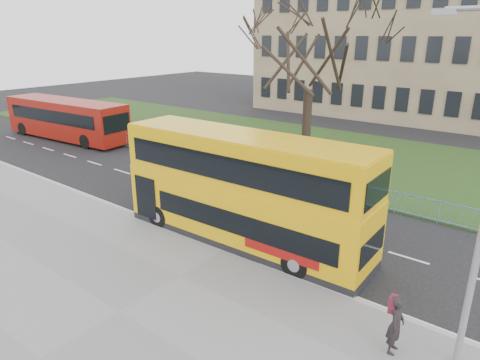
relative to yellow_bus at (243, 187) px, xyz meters
name	(u,v)px	position (x,y,z in m)	size (l,w,h in m)	color
ground	(249,238)	(-0.02, 0.40, -2.45)	(120.00, 120.00, 0.00)	black
pavement	(120,313)	(-0.02, -6.35, -2.39)	(80.00, 10.50, 0.12)	slate
kerb	(226,250)	(-0.02, -1.15, -2.38)	(80.00, 0.20, 0.14)	#949496
grass_verge	(375,162)	(-0.02, 14.70, -2.41)	(80.00, 15.40, 0.08)	#203914
guard_railing	(322,185)	(-0.02, 7.00, -1.90)	(40.00, 0.12, 1.10)	#6F9CC5
bare_tree	(309,73)	(-3.02, 10.40, 3.62)	(8.39, 8.39, 11.98)	black
civic_building	(410,47)	(-5.02, 35.40, 4.55)	(30.00, 15.00, 14.00)	#7D684F
yellow_bus	(243,187)	(0.00, 0.00, 0.00)	(10.95, 2.83, 4.57)	#E7AB09
red_bus	(66,119)	(-22.80, 5.71, -0.74)	(12.37, 3.75, 3.21)	maroon
pedestrian	(396,325)	(7.33, -2.81, -1.47)	(0.62, 0.41, 1.71)	black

